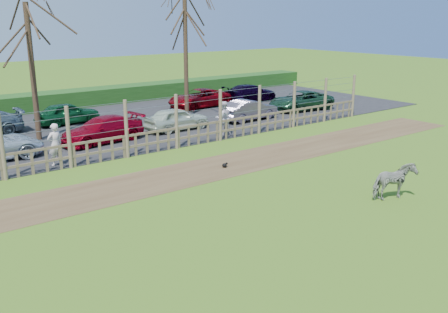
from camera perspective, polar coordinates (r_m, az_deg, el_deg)
ground at (r=15.46m, az=2.72°, el=-6.54°), size 120.00×120.00×0.00m
dirt_strip at (r=18.91m, az=-6.11°, el=-2.39°), size 34.00×2.80×0.01m
asphalt at (r=27.66m, az=-17.04°, el=2.86°), size 44.00×13.00×0.04m
hedge at (r=34.12m, az=-21.35°, el=5.71°), size 46.00×2.00×1.10m
fence at (r=21.65m, az=-11.03°, el=1.94°), size 30.16×0.16×2.50m
tree_mid at (r=25.48m, az=-21.39°, el=12.46°), size 4.80×4.80×6.83m
tree_right at (r=29.75m, az=-4.46°, el=14.51°), size 4.80×4.80×7.35m
zebra at (r=17.35m, az=18.86°, el=-2.74°), size 1.56×0.97×1.23m
visitor_a at (r=21.11m, az=-18.75°, el=1.31°), size 0.70×0.53×1.72m
visitor_b at (r=25.18m, az=-0.06°, el=4.39°), size 1.00×0.87×1.72m
crow at (r=19.98m, az=0.08°, el=-1.01°), size 0.25×0.19×0.20m
car_3 at (r=24.50m, az=-13.74°, el=2.99°), size 4.31×2.19×1.20m
car_4 at (r=26.51m, az=-5.42°, el=4.32°), size 3.56×1.51×1.20m
car_5 at (r=28.99m, az=2.87°, el=5.35°), size 3.72×1.50×1.20m
car_6 at (r=32.54m, az=8.79°, el=6.33°), size 4.52×2.48×1.20m
car_10 at (r=29.27m, az=-17.45°, el=4.75°), size 3.64×1.73×1.20m
car_12 at (r=33.15m, az=-2.85°, el=6.66°), size 4.41×2.21×1.20m
car_13 at (r=35.46m, az=3.04°, el=7.26°), size 4.17×1.78×1.20m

